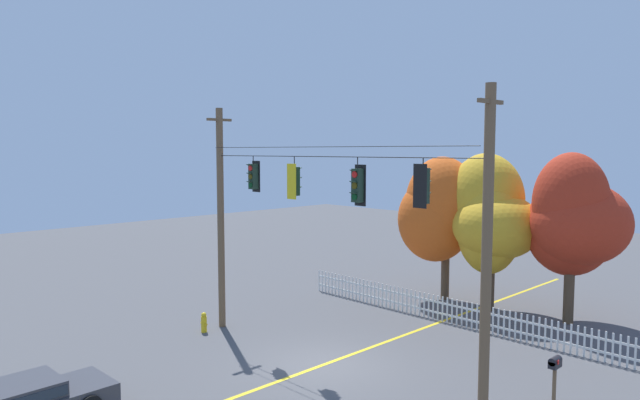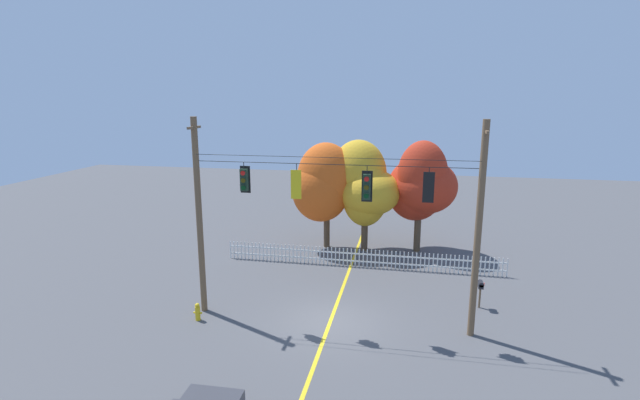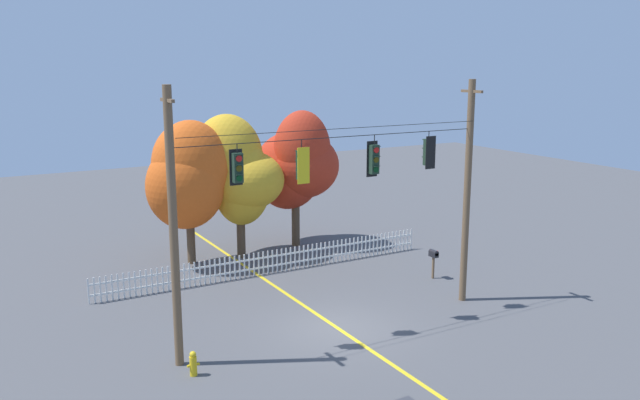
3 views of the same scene
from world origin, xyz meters
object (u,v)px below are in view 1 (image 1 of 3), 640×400
(autumn_maple_near_fence, at_px, (440,209))
(traffic_signal_eastbound_side, at_px, (358,185))
(roadside_mailbox, at_px, (555,365))
(traffic_signal_northbound_primary, at_px, (254,176))
(traffic_signal_westbound_side, at_px, (423,186))
(fire_hydrant, at_px, (204,322))
(traffic_signal_southbound_primary, at_px, (294,181))
(autumn_maple_mid, at_px, (490,217))
(autumn_oak_far_east, at_px, (574,221))

(autumn_maple_near_fence, bearing_deg, traffic_signal_eastbound_side, -70.00)
(autumn_maple_near_fence, relative_size, roadside_mailbox, 5.22)
(traffic_signal_northbound_primary, distance_m, traffic_signal_westbound_side, 7.46)
(traffic_signal_northbound_primary, relative_size, fire_hydrant, 1.69)
(traffic_signal_westbound_side, height_order, roadside_mailbox, traffic_signal_westbound_side)
(autumn_maple_near_fence, bearing_deg, traffic_signal_southbound_primary, -86.01)
(autumn_maple_mid, distance_m, fire_hydrant, 12.88)
(autumn_maple_mid, relative_size, roadside_mailbox, 5.34)
(traffic_signal_eastbound_side, height_order, roadside_mailbox, traffic_signal_eastbound_side)
(traffic_signal_northbound_primary, distance_m, autumn_maple_near_fence, 9.94)
(traffic_signal_northbound_primary, relative_size, traffic_signal_southbound_primary, 0.92)
(autumn_maple_near_fence, xyz_separation_m, roadside_mailbox, (8.52, -7.00, -3.25))
(traffic_signal_eastbound_side, height_order, fire_hydrant, traffic_signal_eastbound_side)
(traffic_signal_northbound_primary, distance_m, roadside_mailbox, 11.57)
(traffic_signal_eastbound_side, distance_m, autumn_maple_mid, 10.05)
(autumn_maple_mid, bearing_deg, roadside_mailbox, -49.74)
(fire_hydrant, bearing_deg, autumn_oak_far_east, 50.12)
(traffic_signal_northbound_primary, bearing_deg, traffic_signal_southbound_primary, -0.48)
(traffic_signal_westbound_side, bearing_deg, traffic_signal_eastbound_side, 179.52)
(autumn_maple_near_fence, bearing_deg, roadside_mailbox, -39.42)
(roadside_mailbox, bearing_deg, fire_hydrant, -163.40)
(roadside_mailbox, bearing_deg, autumn_maple_near_fence, 140.58)
(traffic_signal_westbound_side, bearing_deg, autumn_maple_near_fence, 121.33)
(traffic_signal_northbound_primary, xyz_separation_m, roadside_mailbox, (10.09, 2.65, -5.00))
(traffic_signal_southbound_primary, height_order, roadside_mailbox, traffic_signal_southbound_primary)
(autumn_maple_mid, bearing_deg, fire_hydrant, -119.10)
(traffic_signal_southbound_primary, distance_m, roadside_mailbox, 9.64)
(traffic_signal_northbound_primary, xyz_separation_m, traffic_signal_eastbound_side, (5.08, 0.00, -0.11))
(fire_hydrant, bearing_deg, traffic_signal_eastbound_side, 7.63)
(traffic_signal_northbound_primary, height_order, roadside_mailbox, traffic_signal_northbound_primary)
(autumn_maple_mid, xyz_separation_m, fire_hydrant, (-5.99, -10.77, -3.73))
(fire_hydrant, bearing_deg, traffic_signal_westbound_side, 5.60)
(traffic_signal_northbound_primary, bearing_deg, traffic_signal_eastbound_side, 0.01)
(autumn_oak_far_east, bearing_deg, autumn_maple_near_fence, -173.71)
(autumn_oak_far_east, height_order, roadside_mailbox, autumn_oak_far_east)
(traffic_signal_northbound_primary, xyz_separation_m, traffic_signal_southbound_primary, (2.24, -0.02, -0.09))
(traffic_signal_southbound_primary, relative_size, traffic_signal_eastbound_side, 0.97)
(traffic_signal_eastbound_side, xyz_separation_m, traffic_signal_westbound_side, (2.37, -0.02, 0.09))
(autumn_oak_far_east, height_order, fire_hydrant, autumn_oak_far_east)
(traffic_signal_southbound_primary, bearing_deg, autumn_maple_mid, 79.79)
(autumn_oak_far_east, relative_size, fire_hydrant, 8.90)
(traffic_signal_westbound_side, bearing_deg, fire_hydrant, -174.40)
(traffic_signal_eastbound_side, relative_size, roadside_mailbox, 1.15)
(traffic_signal_westbound_side, distance_m, fire_hydrant, 11.04)
(traffic_signal_southbound_primary, distance_m, autumn_maple_mid, 10.17)
(traffic_signal_northbound_primary, xyz_separation_m, traffic_signal_westbound_side, (7.46, -0.02, -0.01))
(autumn_oak_far_east, bearing_deg, traffic_signal_westbound_side, -89.80)
(traffic_signal_westbound_side, height_order, autumn_oak_far_east, autumn_oak_far_east)
(traffic_signal_westbound_side, relative_size, autumn_oak_far_east, 0.20)
(traffic_signal_northbound_primary, bearing_deg, roadside_mailbox, 14.73)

